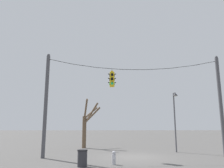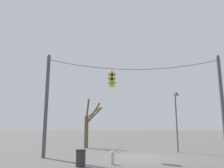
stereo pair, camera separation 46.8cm
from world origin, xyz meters
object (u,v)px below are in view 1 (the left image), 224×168
at_px(utility_pole_left, 46,104).
at_px(bare_tree, 86,124).
at_px(trash_bin, 82,158).
at_px(fire_hydrant, 114,158).
at_px(utility_pole_right, 221,105).
at_px(traffic_light_near_left_pole, 112,79).
at_px(street_lamp, 175,110).

xyz_separation_m(utility_pole_left, bare_tree, (2.43, 6.90, -1.41)).
distance_m(utility_pole_left, trash_bin, 5.57).
height_order(utility_pole_left, fire_hydrant, utility_pole_left).
distance_m(utility_pole_right, traffic_light_near_left_pole, 8.27).
height_order(fire_hydrant, trash_bin, trash_bin).
relative_size(utility_pole_right, street_lamp, 1.49).
distance_m(utility_pole_right, street_lamp, 3.81).
distance_m(utility_pole_right, fire_hydrant, 9.15).
height_order(utility_pole_right, trash_bin, utility_pole_right).
bearing_deg(bare_tree, street_lamp, -27.11).
bearing_deg(utility_pole_left, street_lamp, 15.49).
distance_m(bare_tree, trash_bin, 10.44).
distance_m(traffic_light_near_left_pole, trash_bin, 6.37).
bearing_deg(fire_hydrant, utility_pole_left, 150.25).
height_order(utility_pole_left, traffic_light_near_left_pole, utility_pole_left).
bearing_deg(fire_hydrant, bare_tree, 103.62).
xyz_separation_m(utility_pole_right, fire_hydrant, (-8.07, -2.72, -3.35)).
relative_size(street_lamp, bare_tree, 1.05).
height_order(street_lamp, trash_bin, street_lamp).
height_order(utility_pole_right, street_lamp, utility_pole_right).
xyz_separation_m(utility_pole_left, street_lamp, (10.32, 2.86, -0.22)).
height_order(traffic_light_near_left_pole, street_lamp, traffic_light_near_left_pole).
distance_m(street_lamp, fire_hydrant, 8.48).
relative_size(utility_pole_right, trash_bin, 8.37).
height_order(utility_pole_left, trash_bin, utility_pole_left).
bearing_deg(bare_tree, utility_pole_left, -109.38).
distance_m(utility_pole_left, traffic_light_near_left_pole, 5.11).
bearing_deg(utility_pole_left, utility_pole_right, 0.00).
bearing_deg(traffic_light_near_left_pole, utility_pole_left, -180.00).
xyz_separation_m(street_lamp, bare_tree, (-7.89, 4.04, -1.19)).
distance_m(traffic_light_near_left_pole, fire_hydrant, 5.86).
bearing_deg(street_lamp, utility_pole_right, -48.79).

